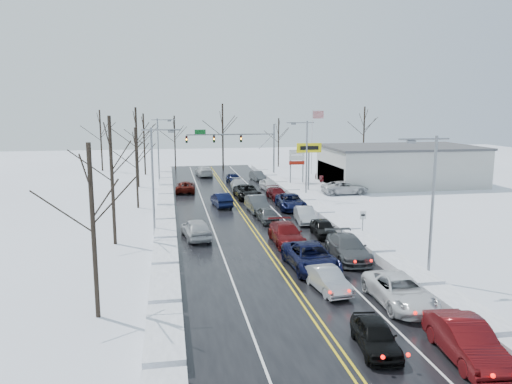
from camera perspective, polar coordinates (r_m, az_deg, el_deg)
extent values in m
plane|color=white|center=(47.11, -0.98, -3.32)|extent=(160.00, 160.00, 0.00)
cube|color=black|center=(49.03, -1.34, -2.78)|extent=(14.00, 84.00, 0.01)
cube|color=white|center=(48.50, -10.27, -3.09)|extent=(1.76, 72.00, 0.69)
cube|color=white|center=(50.71, 7.18, -2.44)|extent=(1.76, 72.00, 0.69)
cylinder|color=slate|center=(75.25, 2.06, 4.75)|extent=(0.24, 0.24, 8.00)
cylinder|color=slate|center=(73.98, -2.89, 6.59)|extent=(13.00, 0.18, 0.18)
cylinder|color=slate|center=(74.90, 1.16, 5.80)|extent=(2.33, 0.10, 2.33)
cube|color=#0C591E|center=(73.54, -6.40, 6.84)|extent=(1.60, 0.08, 0.70)
cube|color=black|center=(74.23, -1.73, 6.11)|extent=(0.32, 0.25, 1.05)
sphere|color=#3F0705|center=(74.05, -1.71, 6.33)|extent=(0.20, 0.20, 0.20)
sphere|color=orange|center=(74.07, -1.71, 6.10)|extent=(0.22, 0.22, 0.22)
sphere|color=black|center=(74.09, -1.71, 5.87)|extent=(0.20, 0.20, 0.20)
cube|color=black|center=(73.76, -4.82, 6.05)|extent=(0.32, 0.25, 1.05)
sphere|color=#3F0705|center=(73.58, -4.82, 6.28)|extent=(0.20, 0.20, 0.20)
sphere|color=orange|center=(73.60, -4.81, 6.05)|extent=(0.22, 0.22, 0.22)
sphere|color=black|center=(73.62, -4.81, 5.81)|extent=(0.20, 0.20, 0.20)
cube|color=black|center=(73.50, -7.95, 5.98)|extent=(0.32, 0.25, 1.05)
sphere|color=#3F0705|center=(73.32, -7.95, 6.21)|extent=(0.20, 0.20, 0.20)
sphere|color=orange|center=(73.34, -7.94, 5.97)|extent=(0.22, 0.22, 0.22)
sphere|color=black|center=(73.36, -7.94, 5.74)|extent=(0.20, 0.20, 0.20)
cylinder|color=slate|center=(64.29, 6.04, 2.73)|extent=(0.20, 0.20, 5.60)
cube|color=yellow|center=(64.02, 6.08, 5.04)|extent=(3.20, 0.30, 1.20)
cube|color=black|center=(63.85, 6.12, 5.03)|extent=(2.40, 0.04, 0.50)
cylinder|color=slate|center=(69.90, 3.96, 2.68)|extent=(0.16, 0.16, 4.00)
cylinder|color=slate|center=(70.36, 5.38, 2.71)|extent=(0.16, 0.16, 4.00)
cube|color=white|center=(69.87, 4.70, 4.57)|extent=(2.20, 0.22, 0.70)
cube|color=white|center=(69.95, 4.69, 3.91)|extent=(2.20, 0.22, 0.70)
cube|color=#9F180C|center=(70.03, 4.68, 3.34)|extent=(2.20, 0.22, 0.50)
cylinder|color=slate|center=(41.49, 12.09, -3.81)|extent=(0.08, 0.08, 2.20)
cube|color=white|center=(41.29, 12.13, -2.59)|extent=(0.55, 0.05, 0.70)
cube|color=black|center=(41.25, 12.15, -2.60)|extent=(0.35, 0.02, 0.15)
cylinder|color=silver|center=(78.70, 6.41, 5.65)|extent=(0.14, 0.14, 10.00)
cube|color=#B1B1AC|center=(71.04, 16.12, 2.84)|extent=(20.00, 12.00, 5.00)
cube|color=#262628|center=(67.39, 8.45, 1.98)|extent=(0.10, 11.00, 2.80)
cube|color=#3F3F42|center=(70.78, 16.22, 4.97)|extent=(20.40, 12.40, 0.30)
cylinder|color=slate|center=(32.10, 19.49, -1.96)|extent=(0.18, 0.18, 9.00)
cylinder|color=slate|center=(31.15, 18.66, 5.74)|extent=(3.20, 0.12, 0.12)
cube|color=slate|center=(30.78, 17.33, 5.49)|extent=(0.50, 0.25, 0.18)
cylinder|color=slate|center=(57.81, 5.80, 3.63)|extent=(0.18, 0.18, 9.00)
cylinder|color=slate|center=(57.29, 5.10, 7.90)|extent=(3.20, 0.12, 0.12)
cube|color=slate|center=(57.09, 4.31, 7.75)|extent=(0.50, 0.25, 0.18)
cylinder|color=slate|center=(41.78, -11.70, 1.06)|extent=(0.18, 0.18, 9.00)
cylinder|color=slate|center=(41.34, -10.80, 6.99)|extent=(3.20, 0.12, 0.12)
cube|color=slate|center=(41.34, -9.68, 6.82)|extent=(0.50, 0.25, 0.18)
cylinder|color=slate|center=(69.58, -11.10, 4.56)|extent=(0.18, 0.18, 9.00)
cylinder|color=slate|center=(69.32, -10.55, 8.12)|extent=(3.20, 0.12, 0.12)
cube|color=slate|center=(69.32, -9.88, 8.02)|extent=(0.50, 0.25, 0.18)
cylinder|color=#2D231C|center=(26.33, -18.09, -4.40)|extent=(0.24, 0.24, 9.00)
cylinder|color=#2D231C|center=(39.94, -16.11, 1.20)|extent=(0.27, 0.27, 10.00)
cylinder|color=#2D231C|center=(53.79, -13.49, 2.67)|extent=(0.23, 0.23, 8.50)
cylinder|color=#2D231C|center=(67.63, -13.44, 4.96)|extent=(0.28, 0.28, 10.50)
cylinder|color=#2D231C|center=(79.60, -12.65, 5.34)|extent=(0.25, 0.25, 9.50)
cylinder|color=#2D231C|center=(86.16, -17.29, 5.63)|extent=(0.27, 0.27, 10.00)
cylinder|color=#2D231C|center=(86.52, -9.25, 5.63)|extent=(0.24, 0.24, 9.00)
cylinder|color=#2D231C|center=(84.95, -3.82, 6.34)|extent=(0.29, 0.29, 11.00)
cylinder|color=#2D231C|center=(88.15, 2.59, 5.67)|extent=(0.23, 0.23, 8.50)
cylinder|color=#2D231C|center=(93.35, 12.22, 6.31)|extent=(0.28, 0.28, 10.50)
imported|color=black|center=(23.97, 13.43, -17.13)|extent=(2.08, 4.17, 1.36)
imported|color=#A2A5AA|center=(30.23, 8.13, -11.09)|extent=(1.95, 4.29, 1.36)
imported|color=black|center=(33.77, 6.28, -8.77)|extent=(2.98, 6.16, 1.69)
imported|color=#550B0D|center=(39.59, 3.48, -5.91)|extent=(2.28, 5.53, 1.60)
imported|color=#444649|center=(46.62, 1.33, -3.46)|extent=(1.72, 4.05, 1.37)
imported|color=#383A3C|center=(51.09, 0.13, -2.26)|extent=(1.95, 5.03, 1.63)
imported|color=black|center=(58.30, -1.00, -0.74)|extent=(2.80, 5.77, 1.58)
imported|color=#A8ABB0|center=(64.17, -2.02, 0.24)|extent=(2.17, 4.75, 1.35)
imported|color=black|center=(69.19, -2.54, 0.95)|extent=(2.07, 4.43, 1.47)
imported|color=#540B0D|center=(24.40, 22.72, -17.15)|extent=(2.22, 5.25, 1.68)
imported|color=silver|center=(29.12, 16.05, -12.24)|extent=(2.68, 5.66, 1.56)
imported|color=#424547|center=(36.26, 10.42, -7.56)|extent=(2.63, 5.81, 1.65)
imported|color=black|center=(42.09, 7.70, -5.02)|extent=(1.87, 4.21, 1.41)
imported|color=#A3A6AB|center=(46.61, 5.60, -3.51)|extent=(1.99, 4.56, 1.46)
imported|color=black|center=(52.48, 3.98, -1.96)|extent=(2.94, 5.82, 1.58)
imported|color=#44090D|center=(57.95, 2.43, -0.81)|extent=(2.18, 4.67, 1.32)
imported|color=silver|center=(63.92, 1.51, 0.21)|extent=(2.19, 4.46, 1.46)
imported|color=#424548|center=(72.17, 0.16, 1.33)|extent=(1.95, 4.26, 1.35)
imported|color=black|center=(53.87, -3.95, -1.65)|extent=(2.09, 4.74, 1.51)
imported|color=#4B0F0A|center=(63.07, -8.04, -0.02)|extent=(2.68, 5.19, 1.40)
imported|color=silver|center=(76.90, -5.95, 1.81)|extent=(2.68, 5.65, 1.59)
imported|color=silver|center=(41.29, -6.84, -5.29)|extent=(2.62, 5.11, 1.66)
imported|color=silver|center=(62.16, 10.11, -0.22)|extent=(5.74, 2.71, 1.58)
imported|color=#414346|center=(67.91, 11.06, 0.60)|extent=(2.28, 5.22, 1.49)
imported|color=#4C0A0D|center=(72.49, 7.86, 1.28)|extent=(2.37, 5.09, 1.69)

